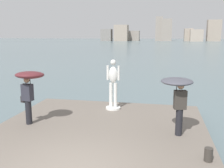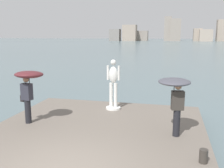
# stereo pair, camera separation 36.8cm
# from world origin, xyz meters

# --- Properties ---
(ground_plane) EXTENTS (400.00, 400.00, 0.00)m
(ground_plane) POSITION_xyz_m (0.00, 40.00, 0.00)
(ground_plane) COLOR slate
(pier) EXTENTS (7.35, 9.54, 0.40)m
(pier) POSITION_xyz_m (0.00, 1.77, 0.20)
(pier) COLOR #70665B
(pier) RESTS_ON ground
(statue_white_figure) EXTENTS (0.64, 0.64, 2.17)m
(statue_white_figure) POSITION_xyz_m (0.01, 5.39, 1.44)
(statue_white_figure) COLOR white
(statue_white_figure) RESTS_ON pier
(onlooker_left) EXTENTS (1.18, 1.18, 1.96)m
(onlooker_left) POSITION_xyz_m (-2.54, 2.92, 1.94)
(onlooker_left) COLOR black
(onlooker_left) RESTS_ON pier
(onlooker_right) EXTENTS (1.18, 1.18, 1.88)m
(onlooker_right) POSITION_xyz_m (2.58, 2.90, 1.88)
(onlooker_right) COLOR black
(onlooker_right) RESTS_ON pier
(mooring_bollard) EXTENTS (0.22, 0.22, 0.36)m
(mooring_bollard) POSITION_xyz_m (3.32, 1.24, 0.58)
(mooring_bollard) COLOR #38332D
(mooring_bollard) RESTS_ON pier
(distant_skyline) EXTENTS (67.27, 12.46, 13.91)m
(distant_skyline) POSITION_xyz_m (0.92, 148.34, 4.95)
(distant_skyline) COLOR gray
(distant_skyline) RESTS_ON ground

